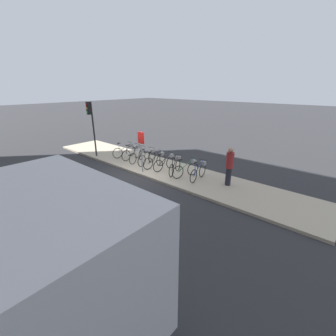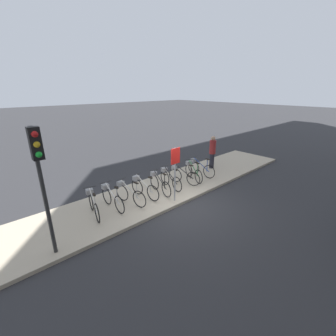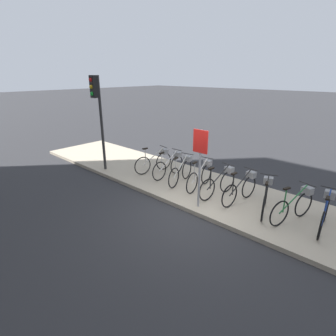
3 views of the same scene
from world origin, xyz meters
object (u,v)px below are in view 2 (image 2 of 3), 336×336
object	(u,v)px
parked_bicycle_3	(143,187)
parked_bicycle_4	(159,183)
parked_bicycle_1	(111,197)
parked_bicycle_6	(182,175)
parked_bicycle_8	(200,167)
parked_bicycle_5	(169,178)
pedestrian	(212,151)
sign_post	(175,166)
parked_bicycle_0	(93,203)
parked_bicycle_7	(193,171)
traffic_light	(40,168)
parked_bicycle_2	(129,193)

from	to	relation	value
parked_bicycle_3	parked_bicycle_4	world-z (taller)	same
parked_bicycle_1	parked_bicycle_6	xyz separation A→B (m)	(3.57, -0.18, 0.00)
parked_bicycle_1	parked_bicycle_8	world-z (taller)	same
parked_bicycle_1	parked_bicycle_5	xyz separation A→B (m)	(2.84, -0.10, 0.00)
parked_bicycle_1	parked_bicycle_6	distance (m)	3.57
pedestrian	sign_post	world-z (taller)	sign_post
parked_bicycle_0	parked_bicycle_1	distance (m)	0.72
parked_bicycle_7	pedestrian	xyz separation A→B (m)	(2.05, 0.41, 0.53)
parked_bicycle_7	traffic_light	xyz separation A→B (m)	(-6.67, -1.08, 2.04)
parked_bicycle_0	parked_bicycle_1	size ratio (longest dim) A/B	0.98
parked_bicycle_5	pedestrian	world-z (taller)	pedestrian
parked_bicycle_6	parked_bicycle_7	xyz separation A→B (m)	(0.74, 0.02, 0.00)
parked_bicycle_6	pedestrian	size ratio (longest dim) A/B	0.85
parked_bicycle_7	parked_bicycle_3	bearing A→B (deg)	178.17
parked_bicycle_3	parked_bicycle_5	world-z (taller)	same
parked_bicycle_1	parked_bicycle_0	bearing A→B (deg)	-178.88
parked_bicycle_0	parked_bicycle_7	size ratio (longest dim) A/B	1.02
parked_bicycle_2	parked_bicycle_8	world-z (taller)	same
parked_bicycle_3	parked_bicycle_7	xyz separation A→B (m)	(2.91, -0.09, 0.00)
parked_bicycle_1	traffic_light	size ratio (longest dim) A/B	0.46
pedestrian	parked_bicycle_5	bearing A→B (deg)	-174.39
parked_bicycle_2	parked_bicycle_5	distance (m)	2.18
parked_bicycle_6	parked_bicycle_4	bearing A→B (deg)	179.68
parked_bicycle_8	pedestrian	size ratio (longest dim) A/B	0.88
pedestrian	parked_bicycle_3	bearing A→B (deg)	-176.31
sign_post	parked_bicycle_7	bearing A→B (deg)	25.20
parked_bicycle_0	parked_bicycle_2	bearing A→B (deg)	-5.16
parked_bicycle_1	sign_post	xyz separation A→B (m)	(2.12, -1.20, 1.04)
parked_bicycle_0	parked_bicycle_3	bearing A→B (deg)	-1.56
parked_bicycle_1	parked_bicycle_3	size ratio (longest dim) A/B	1.00
parked_bicycle_1	parked_bicycle_4	distance (m)	2.16
parked_bicycle_7	traffic_light	bearing A→B (deg)	-170.78
parked_bicycle_7	parked_bicycle_8	xyz separation A→B (m)	(0.65, 0.10, 0.00)
parked_bicycle_3	parked_bicycle_1	bearing A→B (deg)	177.06
parked_bicycle_4	parked_bicycle_5	size ratio (longest dim) A/B	1.00
parked_bicycle_1	parked_bicycle_7	distance (m)	4.31
parked_bicycle_6	parked_bicycle_7	distance (m)	0.74
parked_bicycle_0	parked_bicycle_4	size ratio (longest dim) A/B	0.99
parked_bicycle_3	parked_bicycle_7	size ratio (longest dim) A/B	1.04
parked_bicycle_7	parked_bicycle_4	bearing A→B (deg)	-179.77
parked_bicycle_1	parked_bicycle_7	world-z (taller)	same
parked_bicycle_1	parked_bicycle_7	xyz separation A→B (m)	(4.31, -0.16, 0.00)
parked_bicycle_6	parked_bicycle_0	bearing A→B (deg)	177.77
parked_bicycle_0	parked_bicycle_4	xyz separation A→B (m)	(2.88, -0.16, 0.00)
parked_bicycle_0	parked_bicycle_5	bearing A→B (deg)	-1.35
parked_bicycle_3	traffic_light	bearing A→B (deg)	-162.65
parked_bicycle_6	parked_bicycle_8	size ratio (longest dim) A/B	0.96
parked_bicycle_2	pedestrian	size ratio (longest dim) A/B	0.87
parked_bicycle_0	parked_bicycle_5	distance (m)	3.56
parked_bicycle_6	parked_bicycle_8	distance (m)	1.39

